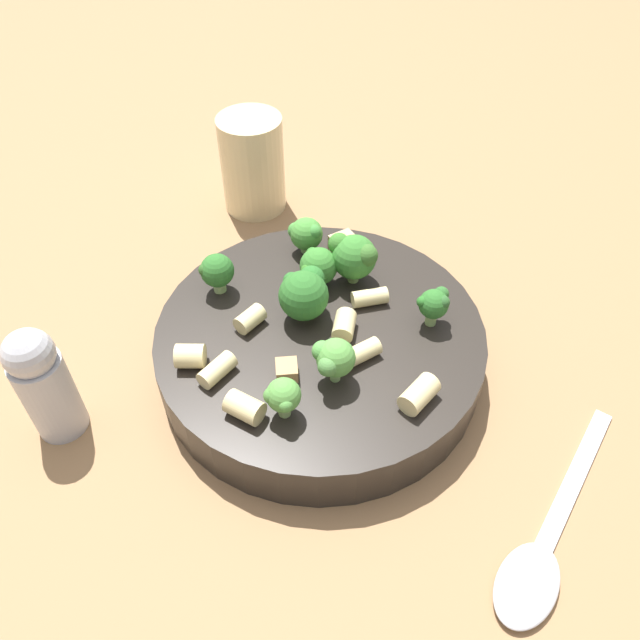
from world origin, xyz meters
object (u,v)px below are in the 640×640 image
(rigatoni_1, at_px, (344,325))
(pepper_shaker, at_px, (44,383))
(broccoli_floret_0, at_px, (354,255))
(drinking_glass, at_px, (253,170))
(broccoli_floret_7, at_px, (434,304))
(broccoli_floret_6, at_px, (307,291))
(broccoli_floret_1, at_px, (317,266))
(chicken_chunk_0, at_px, (287,370))
(rigatoni_0, at_px, (190,356))
(rigatoni_3, at_px, (358,355))
(broccoli_floret_2, at_px, (282,396))
(rigatoni_2, at_px, (370,297))
(broccoli_floret_4, at_px, (306,234))
(rigatoni_7, at_px, (419,394))
(rigatoni_6, at_px, (245,407))
(pasta_bowl, at_px, (320,344))
(broccoli_floret_5, at_px, (217,270))
(spoon, at_px, (541,553))
(rigatoni_4, at_px, (217,370))
(rigatoni_5, at_px, (250,319))
(broccoli_floret_3, at_px, (333,358))
(chicken_chunk_1, at_px, (345,246))

(rigatoni_1, xyz_separation_m, pepper_shaker, (-0.19, 0.11, 0.00))
(broccoli_floret_0, relative_size, drinking_glass, 0.44)
(broccoli_floret_7, height_order, rigatoni_1, broccoli_floret_7)
(broccoli_floret_6, bearing_deg, broccoli_floret_0, 2.64)
(broccoli_floret_1, xyz_separation_m, drinking_glass, (0.07, 0.16, -0.02))
(chicken_chunk_0, xyz_separation_m, drinking_glass, (0.15, 0.22, -0.00))
(rigatoni_0, distance_m, rigatoni_3, 0.12)
(broccoli_floret_2, height_order, rigatoni_2, broccoli_floret_2)
(broccoli_floret_4, relative_size, rigatoni_2, 1.17)
(rigatoni_7, distance_m, chicken_chunk_0, 0.09)
(rigatoni_6, height_order, rigatoni_7, same)
(pasta_bowl, relative_size, rigatoni_7, 8.88)
(chicken_chunk_0, bearing_deg, rigatoni_1, 0.05)
(broccoli_floret_0, bearing_deg, drinking_glass, 75.75)
(broccoli_floret_2, xyz_separation_m, broccoli_floret_5, (0.05, 0.13, 0.00))
(broccoli_floret_4, bearing_deg, spoon, -103.53)
(rigatoni_4, bearing_deg, rigatoni_5, 24.14)
(chicken_chunk_0, bearing_deg, rigatoni_4, 136.66)
(rigatoni_4, height_order, pepper_shaker, pepper_shaker)
(broccoli_floret_0, bearing_deg, broccoli_floret_7, -84.53)
(rigatoni_4, distance_m, pepper_shaker, 0.12)
(rigatoni_1, distance_m, chicken_chunk_0, 0.06)
(broccoli_floret_0, height_order, drinking_glass, drinking_glass)
(broccoli_floret_3, height_order, rigatoni_2, broccoli_floret_3)
(broccoli_floret_4, distance_m, drinking_glass, 0.14)
(spoon, bearing_deg, pasta_bowl, 86.68)
(spoon, bearing_deg, rigatoni_7, 83.92)
(broccoli_floret_5, bearing_deg, broccoli_floret_4, -9.39)
(rigatoni_0, bearing_deg, rigatoni_1, -28.87)
(chicken_chunk_1, bearing_deg, pasta_bowl, -147.55)
(rigatoni_3, distance_m, rigatoni_5, 0.09)
(rigatoni_2, height_order, chicken_chunk_0, rigatoni_2)
(rigatoni_2, bearing_deg, chicken_chunk_0, -175.22)
(broccoli_floret_7, bearing_deg, pepper_shaker, 148.96)
(pasta_bowl, bearing_deg, broccoli_floret_6, 75.54)
(broccoli_floret_2, bearing_deg, rigatoni_3, -2.32)
(broccoli_floret_0, bearing_deg, spoon, -106.96)
(rigatoni_3, bearing_deg, drinking_glass, 66.28)
(rigatoni_6, relative_size, pepper_shaker, 0.25)
(pasta_bowl, relative_size, broccoli_floret_7, 7.93)
(broccoli_floret_0, bearing_deg, broccoli_floret_2, -155.37)
(rigatoni_4, bearing_deg, drinking_glass, 44.39)
(rigatoni_0, bearing_deg, broccoli_floret_4, 13.22)
(broccoli_floret_4, relative_size, spoon, 0.17)
(broccoli_floret_0, relative_size, broccoli_floret_4, 1.32)
(rigatoni_6, bearing_deg, broccoli_floret_1, 25.38)
(rigatoni_2, relative_size, drinking_glass, 0.29)
(broccoli_floret_0, relative_size, rigatoni_2, 1.54)
(pasta_bowl, bearing_deg, drinking_glass, 62.70)
(rigatoni_1, relative_size, chicken_chunk_0, 1.43)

